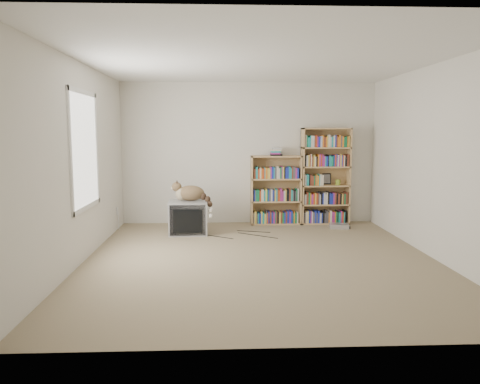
{
  "coord_description": "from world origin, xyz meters",
  "views": [
    {
      "loc": [
        -0.53,
        -5.85,
        1.63
      ],
      "look_at": [
        -0.22,
        1.0,
        0.75
      ],
      "focal_mm": 35.0,
      "sensor_mm": 36.0,
      "label": 1
    }
  ],
  "objects_px": {
    "cat": "(193,195)",
    "bookcase_tall": "(325,178)",
    "crt_tv": "(188,217)",
    "bookcase_short": "(276,193)",
    "dvd_player": "(339,226)"
  },
  "relations": [
    {
      "from": "cat",
      "to": "bookcase_short",
      "type": "bearing_deg",
      "value": 23.26
    },
    {
      "from": "cat",
      "to": "bookcase_tall",
      "type": "height_order",
      "value": "bookcase_tall"
    },
    {
      "from": "bookcase_tall",
      "to": "dvd_player",
      "type": "bearing_deg",
      "value": -70.7
    },
    {
      "from": "crt_tv",
      "to": "bookcase_short",
      "type": "bearing_deg",
      "value": 24.09
    },
    {
      "from": "cat",
      "to": "bookcase_tall",
      "type": "distance_m",
      "value": 2.43
    },
    {
      "from": "dvd_player",
      "to": "cat",
      "type": "bearing_deg",
      "value": -163.65
    },
    {
      "from": "bookcase_tall",
      "to": "dvd_player",
      "type": "xyz_separation_m",
      "value": [
        0.16,
        -0.45,
        -0.78
      ]
    },
    {
      "from": "crt_tv",
      "to": "bookcase_tall",
      "type": "distance_m",
      "value": 2.57
    },
    {
      "from": "bookcase_tall",
      "to": "cat",
      "type": "bearing_deg",
      "value": -162.36
    },
    {
      "from": "bookcase_short",
      "to": "cat",
      "type": "bearing_deg",
      "value": -152.7
    },
    {
      "from": "cat",
      "to": "dvd_player",
      "type": "xyz_separation_m",
      "value": [
        2.46,
        0.28,
        -0.58
      ]
    },
    {
      "from": "crt_tv",
      "to": "cat",
      "type": "height_order",
      "value": "cat"
    },
    {
      "from": "crt_tv",
      "to": "bookcase_short",
      "type": "distance_m",
      "value": 1.71
    },
    {
      "from": "crt_tv",
      "to": "bookcase_short",
      "type": "xyz_separation_m",
      "value": [
        1.51,
        0.75,
        0.29
      ]
    },
    {
      "from": "cat",
      "to": "dvd_player",
      "type": "height_order",
      "value": "cat"
    }
  ]
}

